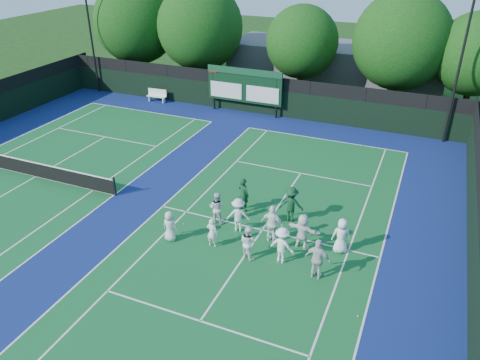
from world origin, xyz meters
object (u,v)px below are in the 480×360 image
at_px(bench, 157,95).
at_px(tennis_net, 34,169).
at_px(coach_left, 243,195).
at_px(scoreboard, 244,86).

bearing_deg(bench, tennis_net, -86.98).
bearing_deg(coach_left, bench, -22.03).
height_order(scoreboard, tennis_net, scoreboard).
distance_m(scoreboard, bench, 7.92).
distance_m(scoreboard, tennis_net, 16.26).
bearing_deg(scoreboard, bench, -178.45).
bearing_deg(scoreboard, tennis_net, -115.60).
xyz_separation_m(scoreboard, tennis_net, (-6.99, -14.59, -1.70)).
bearing_deg(coach_left, tennis_net, 28.63).
xyz_separation_m(tennis_net, bench, (-0.76, 14.38, 0.07)).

